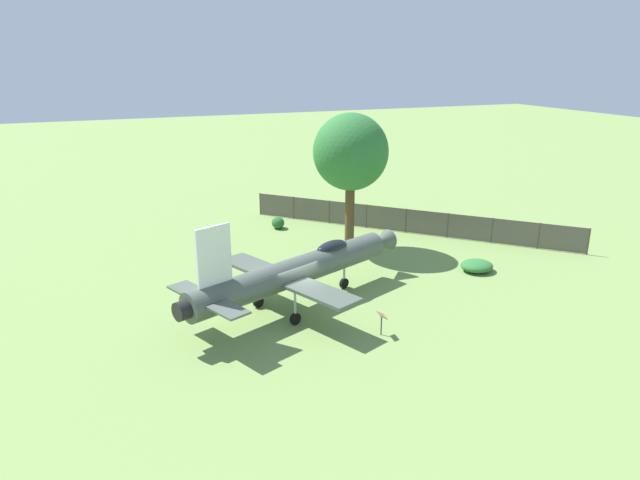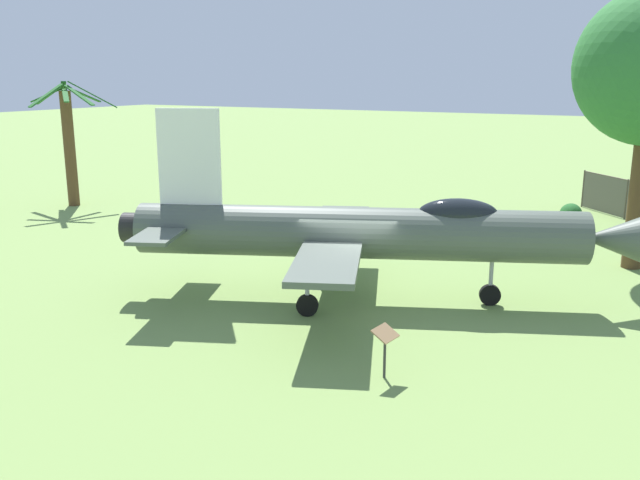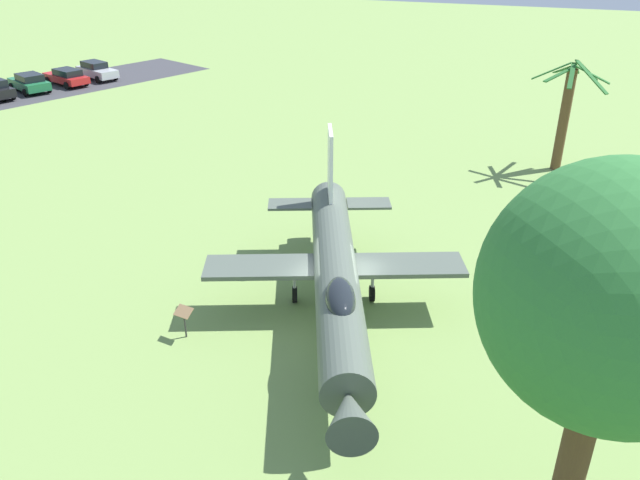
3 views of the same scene
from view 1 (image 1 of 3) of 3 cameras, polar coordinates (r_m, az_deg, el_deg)
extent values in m
plane|color=#75934C|center=(30.18, -2.53, -6.78)|extent=(200.00, 200.00, 0.00)
cylinder|color=#4C564C|center=(29.39, -2.59, -3.20)|extent=(6.19, 12.24, 1.46)
cone|color=#4C564C|center=(34.15, 6.02, -0.22)|extent=(1.76, 1.95, 1.24)
cylinder|color=black|center=(25.80, -13.51, -6.84)|extent=(1.04, 0.89, 0.88)
ellipsoid|color=black|center=(31.00, 1.19, -0.82)|extent=(1.67, 2.38, 0.84)
cube|color=white|center=(25.89, -10.53, -1.54)|extent=(0.82, 1.72, 2.73)
cube|color=#4C564C|center=(30.97, -6.75, -2.55)|extent=(4.14, 2.95, 0.16)
cube|color=#4C564C|center=(27.28, 0.19, -5.32)|extent=(4.14, 2.95, 0.16)
cube|color=#4C564C|center=(27.62, -13.10, -4.78)|extent=(2.08, 1.71, 0.10)
cube|color=#4C564C|center=(25.10, -9.09, -6.90)|extent=(2.08, 1.71, 0.10)
cylinder|color=#A5A8AD|center=(32.22, 2.43, -3.03)|extent=(0.12, 0.12, 1.57)
cylinder|color=black|center=(32.51, 2.41, -4.32)|extent=(0.40, 0.62, 0.60)
cylinder|color=#A5A8AD|center=(30.00, -6.20, -4.76)|extent=(0.12, 0.12, 1.57)
cylinder|color=black|center=(30.31, -6.15, -6.14)|extent=(0.40, 0.62, 0.60)
cylinder|color=#A5A8AD|center=(27.99, -2.50, -6.39)|extent=(0.12, 0.12, 1.57)
cylinder|color=black|center=(28.32, -2.47, -7.84)|extent=(0.40, 0.62, 0.60)
cylinder|color=brown|center=(38.34, 2.98, 2.86)|extent=(0.63, 0.63, 5.28)
ellipsoid|color=#2D7033|center=(37.50, 3.07, 8.75)|extent=(4.91, 4.91, 5.01)
cylinder|color=#4C4238|center=(41.61, 25.19, -0.13)|extent=(0.08, 0.08, 1.83)
cylinder|color=#4C4238|center=(41.59, 20.96, 0.40)|extent=(0.08, 0.08, 1.83)
cylinder|color=#4C4238|center=(41.80, 16.75, 0.93)|extent=(0.08, 0.08, 1.83)
cylinder|color=#4C4238|center=(42.24, 12.60, 1.44)|extent=(0.08, 0.08, 1.83)
cylinder|color=#4C4238|center=(42.90, 8.56, 1.93)|extent=(0.08, 0.08, 1.83)
cylinder|color=#4C4238|center=(43.76, 4.66, 2.39)|extent=(0.08, 0.08, 1.83)
cylinder|color=#4C4238|center=(44.82, 0.92, 2.83)|extent=(0.08, 0.08, 1.83)
cylinder|color=#4C4238|center=(46.07, -2.63, 3.23)|extent=(0.08, 0.08, 1.83)
cylinder|color=#4C4238|center=(47.49, -5.99, 3.60)|extent=(0.08, 0.08, 1.83)
cylinder|color=#4C4238|center=(42.67, 8.61, 3.05)|extent=(17.87, 17.20, 0.05)
cube|color=#59544C|center=(42.90, 8.56, 1.93)|extent=(17.85, 17.17, 1.76)
ellipsoid|color=#2D7033|center=(36.28, 15.34, -2.49)|extent=(1.82, 2.01, 0.68)
ellipsoid|color=#235B26|center=(43.65, -4.20, 1.72)|extent=(1.14, 0.94, 0.89)
cylinder|color=#333333|center=(27.40, 6.12, -8.52)|extent=(0.06, 0.06, 0.90)
cube|color=olive|center=(27.15, 6.16, -7.44)|extent=(0.65, 0.47, 0.25)
camera|label=2|loc=(20.34, 38.02, -3.94)|focal=37.96mm
camera|label=3|loc=(41.52, 18.22, 16.99)|focal=35.02mm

